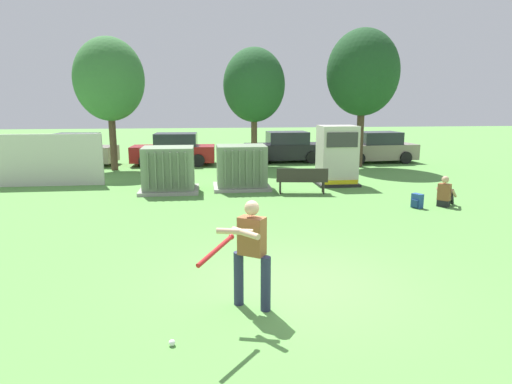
% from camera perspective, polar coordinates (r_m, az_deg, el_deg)
% --- Properties ---
extents(ground_plane, '(96.00, 96.00, 0.00)m').
position_cam_1_polar(ground_plane, '(8.20, 5.52, -11.70)').
color(ground_plane, '#5B9947').
extents(fence_panel, '(4.80, 0.12, 2.00)m').
position_cam_1_polar(fence_panel, '(19.08, -25.94, 3.64)').
color(fence_panel, beige).
rests_on(fence_panel, ground).
extents(transformer_west, '(2.10, 1.70, 1.62)m').
position_cam_1_polar(transformer_west, '(16.43, -11.04, 2.75)').
color(transformer_west, '#9E9B93').
rests_on(transformer_west, ground).
extents(transformer_mid_west, '(2.10, 1.70, 1.62)m').
position_cam_1_polar(transformer_mid_west, '(16.74, -1.87, 3.12)').
color(transformer_mid_west, '#9E9B93').
rests_on(transformer_mid_west, ground).
extents(generator_enclosure, '(1.60, 1.40, 2.30)m').
position_cam_1_polar(generator_enclosure, '(17.75, 10.25, 4.55)').
color(generator_enclosure, '#262626').
rests_on(generator_enclosure, ground).
extents(park_bench, '(1.84, 0.62, 0.92)m').
position_cam_1_polar(park_bench, '(15.89, 5.87, 1.69)').
color(park_bench, '#2D2823').
rests_on(park_bench, ground).
extents(batter, '(1.12, 1.46, 1.74)m').
position_cam_1_polar(batter, '(6.96, -0.74, -7.35)').
color(batter, '#282D4C').
rests_on(batter, ground).
extents(sports_ball, '(0.09, 0.09, 0.09)m').
position_cam_1_polar(sports_ball, '(6.43, -10.63, -18.32)').
color(sports_ball, white).
rests_on(sports_ball, ground).
extents(seated_spectator, '(0.75, 0.73, 0.96)m').
position_cam_1_polar(seated_spectator, '(15.17, 22.91, -0.25)').
color(seated_spectator, black).
rests_on(seated_spectator, ground).
extents(backpack, '(0.36, 0.38, 0.44)m').
position_cam_1_polar(backpack, '(14.61, 19.79, -1.09)').
color(backpack, '#264C8C').
rests_on(backpack, ground).
extents(tree_left, '(3.19, 3.19, 6.10)m').
position_cam_1_polar(tree_left, '(22.25, -18.17, 13.42)').
color(tree_left, '#4C3828').
rests_on(tree_left, ground).
extents(tree_center_left, '(3.04, 3.04, 5.80)m').
position_cam_1_polar(tree_center_left, '(22.63, -0.24, 13.40)').
color(tree_center_left, brown).
rests_on(tree_center_left, ground).
extents(tree_center_right, '(3.47, 3.47, 6.64)m').
position_cam_1_polar(tree_center_right, '(22.90, 13.43, 14.52)').
color(tree_center_right, '#4C3828').
rests_on(tree_center_right, ground).
extents(parked_car_leftmost, '(4.41, 2.38, 1.62)m').
position_cam_1_polar(parked_car_leftmost, '(24.68, -22.14, 4.90)').
color(parked_car_leftmost, gray).
rests_on(parked_car_leftmost, ground).
extents(parked_car_left_of_center, '(4.27, 2.05, 1.62)m').
position_cam_1_polar(parked_car_left_of_center, '(23.45, -10.37, 5.25)').
color(parked_car_left_of_center, maroon).
rests_on(parked_car_left_of_center, ground).
extents(parked_car_right_of_center, '(4.26, 2.03, 1.62)m').
position_cam_1_polar(parked_car_right_of_center, '(24.24, 3.72, 5.61)').
color(parked_car_right_of_center, black).
rests_on(parked_car_right_of_center, ground).
extents(parked_car_rightmost, '(4.31, 2.14, 1.62)m').
position_cam_1_polar(parked_car_rightmost, '(24.89, 15.05, 5.40)').
color(parked_car_rightmost, gray).
rests_on(parked_car_rightmost, ground).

